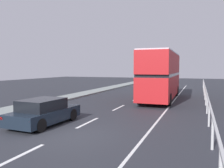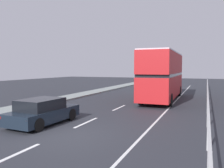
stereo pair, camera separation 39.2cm
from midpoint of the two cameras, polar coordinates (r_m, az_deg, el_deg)
name	(u,v)px [view 2 (the right image)]	position (r m, az deg, el deg)	size (l,w,h in m)	color
ground_plane	(61,135)	(10.68, -11.42, -12.25)	(74.91, 120.00, 0.10)	#292B32
lane_paint_markings	(150,107)	(17.50, 10.00, -5.69)	(3.55, 46.00, 0.01)	silver
bridge_side_railing	(208,96)	(17.62, 23.13, -2.72)	(0.10, 42.00, 1.21)	#BBBCBD
double_decker_bus_red	(163,75)	(21.65, 12.93, 2.27)	(2.68, 10.25, 4.33)	red
hatchback_car_near	(43,112)	(12.59, -15.86, -6.60)	(2.01, 4.09, 1.34)	black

